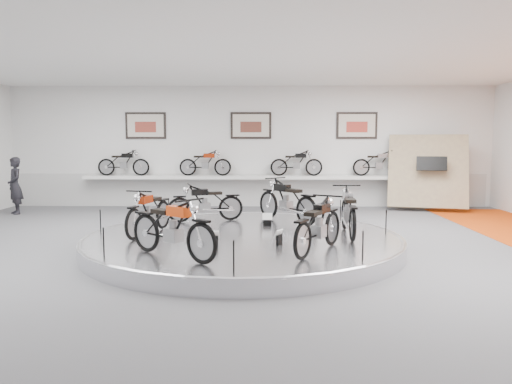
{
  "coord_description": "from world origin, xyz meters",
  "views": [
    {
      "loc": [
        0.4,
        -9.67,
        2.23
      ],
      "look_at": [
        0.26,
        0.6,
        1.15
      ],
      "focal_mm": 35.0,
      "sensor_mm": 36.0,
      "label": 1
    }
  ],
  "objects_px": {
    "bike_d": "(149,211)",
    "bike_e": "(172,227)",
    "display_platform": "(243,243)",
    "bike_c": "(206,203)",
    "bike_a": "(348,211)",
    "bike_b": "(287,200)",
    "visitor": "(15,186)",
    "shelf": "(251,177)",
    "bike_f": "(318,225)"
  },
  "relations": [
    {
      "from": "bike_b",
      "to": "visitor",
      "type": "relative_size",
      "value": 1.02
    },
    {
      "from": "bike_a",
      "to": "bike_b",
      "type": "relative_size",
      "value": 0.96
    },
    {
      "from": "bike_f",
      "to": "visitor",
      "type": "distance_m",
      "value": 10.53
    },
    {
      "from": "bike_e",
      "to": "shelf",
      "type": "bearing_deg",
      "value": 121.55
    },
    {
      "from": "display_platform",
      "to": "bike_a",
      "type": "height_order",
      "value": "bike_a"
    },
    {
      "from": "shelf",
      "to": "visitor",
      "type": "bearing_deg",
      "value": -167.42
    },
    {
      "from": "bike_a",
      "to": "bike_b",
      "type": "height_order",
      "value": "bike_b"
    },
    {
      "from": "bike_a",
      "to": "visitor",
      "type": "xyz_separation_m",
      "value": [
        -9.19,
        4.78,
        0.06
      ]
    },
    {
      "from": "bike_a",
      "to": "bike_d",
      "type": "height_order",
      "value": "bike_a"
    },
    {
      "from": "display_platform",
      "to": "bike_c",
      "type": "distance_m",
      "value": 2.05
    },
    {
      "from": "bike_b",
      "to": "visitor",
      "type": "height_order",
      "value": "visitor"
    },
    {
      "from": "bike_b",
      "to": "bike_e",
      "type": "relative_size",
      "value": 1.03
    },
    {
      "from": "bike_d",
      "to": "bike_e",
      "type": "height_order",
      "value": "bike_e"
    },
    {
      "from": "display_platform",
      "to": "bike_e",
      "type": "distance_m",
      "value": 2.33
    },
    {
      "from": "display_platform",
      "to": "bike_a",
      "type": "bearing_deg",
      "value": 1.27
    },
    {
      "from": "display_platform",
      "to": "visitor",
      "type": "relative_size",
      "value": 3.73
    },
    {
      "from": "bike_b",
      "to": "bike_e",
      "type": "distance_m",
      "value": 4.12
    },
    {
      "from": "bike_b",
      "to": "bike_d",
      "type": "xyz_separation_m",
      "value": [
        -2.89,
        -1.54,
        -0.04
      ]
    },
    {
      "from": "visitor",
      "to": "display_platform",
      "type": "bearing_deg",
      "value": 14.46
    },
    {
      "from": "bike_b",
      "to": "bike_d",
      "type": "bearing_deg",
      "value": 81.41
    },
    {
      "from": "shelf",
      "to": "bike_f",
      "type": "bearing_deg",
      "value": -80.29
    },
    {
      "from": "bike_d",
      "to": "visitor",
      "type": "height_order",
      "value": "visitor"
    },
    {
      "from": "shelf",
      "to": "bike_a",
      "type": "relative_size",
      "value": 6.48
    },
    {
      "from": "bike_d",
      "to": "bike_f",
      "type": "height_order",
      "value": "bike_f"
    },
    {
      "from": "bike_c",
      "to": "visitor",
      "type": "height_order",
      "value": "visitor"
    },
    {
      "from": "bike_d",
      "to": "bike_a",
      "type": "bearing_deg",
      "value": 103.96
    },
    {
      "from": "bike_b",
      "to": "shelf",
      "type": "bearing_deg",
      "value": -25.31
    },
    {
      "from": "bike_b",
      "to": "visitor",
      "type": "bearing_deg",
      "value": 31.57
    },
    {
      "from": "bike_d",
      "to": "bike_f",
      "type": "relative_size",
      "value": 0.99
    },
    {
      "from": "bike_a",
      "to": "bike_c",
      "type": "height_order",
      "value": "bike_a"
    },
    {
      "from": "bike_e",
      "to": "visitor",
      "type": "xyz_separation_m",
      "value": [
        -5.97,
        6.78,
        0.05
      ]
    },
    {
      "from": "display_platform",
      "to": "visitor",
      "type": "height_order",
      "value": "visitor"
    },
    {
      "from": "bike_e",
      "to": "bike_f",
      "type": "xyz_separation_m",
      "value": [
        2.43,
        0.43,
        -0.02
      ]
    },
    {
      "from": "bike_c",
      "to": "bike_f",
      "type": "height_order",
      "value": "bike_f"
    },
    {
      "from": "display_platform",
      "to": "bike_c",
      "type": "xyz_separation_m",
      "value": [
        -0.96,
        1.7,
        0.6
      ]
    },
    {
      "from": "shelf",
      "to": "bike_e",
      "type": "bearing_deg",
      "value": -97.36
    },
    {
      "from": "shelf",
      "to": "bike_d",
      "type": "xyz_separation_m",
      "value": [
        -1.93,
        -6.31,
        -0.23
      ]
    },
    {
      "from": "bike_a",
      "to": "bike_b",
      "type": "bearing_deg",
      "value": 39.43
    },
    {
      "from": "shelf",
      "to": "bike_b",
      "type": "relative_size",
      "value": 6.25
    },
    {
      "from": "bike_d",
      "to": "bike_e",
      "type": "relative_size",
      "value": 0.94
    },
    {
      "from": "bike_b",
      "to": "bike_c",
      "type": "bearing_deg",
      "value": 51.12
    },
    {
      "from": "shelf",
      "to": "visitor",
      "type": "xyz_separation_m",
      "value": [
        -7.05,
        -1.57,
        -0.14
      ]
    },
    {
      "from": "bike_c",
      "to": "visitor",
      "type": "bearing_deg",
      "value": -44.12
    },
    {
      "from": "shelf",
      "to": "bike_d",
      "type": "distance_m",
      "value": 6.6
    },
    {
      "from": "bike_f",
      "to": "bike_b",
      "type": "bearing_deg",
      "value": 36.2
    },
    {
      "from": "bike_c",
      "to": "bike_f",
      "type": "relative_size",
      "value": 0.94
    },
    {
      "from": "bike_a",
      "to": "bike_e",
      "type": "height_order",
      "value": "bike_e"
    },
    {
      "from": "shelf",
      "to": "bike_a",
      "type": "distance_m",
      "value": 6.71
    },
    {
      "from": "display_platform",
      "to": "bike_b",
      "type": "bearing_deg",
      "value": 59.55
    },
    {
      "from": "shelf",
      "to": "visitor",
      "type": "distance_m",
      "value": 7.22
    }
  ]
}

